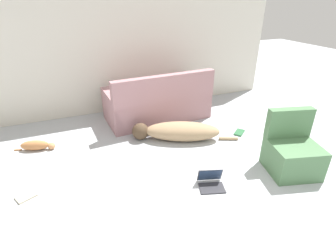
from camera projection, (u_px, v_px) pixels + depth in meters
wall_back at (118, 46)px, 4.84m from camera, size 6.50×0.06×2.51m
couch at (158, 104)px, 4.85m from camera, size 1.90×1.00×0.92m
dog at (177, 131)px, 4.19m from camera, size 1.62×0.88×0.29m
cat at (37, 145)px, 3.93m from camera, size 0.59×0.26×0.15m
laptop_open at (211, 180)px, 3.20m from camera, size 0.37×0.35×0.21m
book_cream at (26, 196)px, 3.03m from camera, size 0.25×0.23×0.02m
book_green at (239, 132)px, 4.43m from camera, size 0.27×0.25×0.02m
side_chair at (292, 152)px, 3.40m from camera, size 0.72×0.71×0.80m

